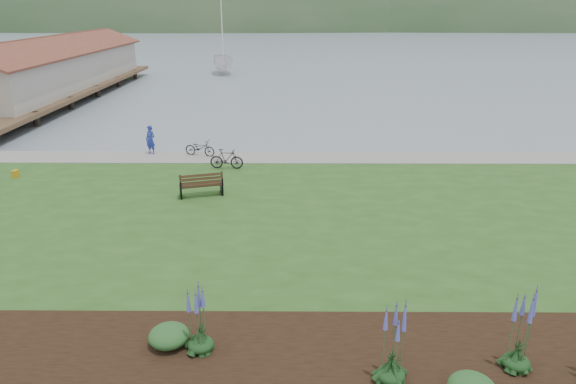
# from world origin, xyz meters

# --- Properties ---
(ground) EXTENTS (600.00, 600.00, 0.00)m
(ground) POSITION_xyz_m (0.00, 0.00, 0.00)
(ground) COLOR slate
(ground) RESTS_ON ground
(lawn) EXTENTS (34.00, 20.00, 0.40)m
(lawn) POSITION_xyz_m (0.00, -2.00, 0.20)
(lawn) COLOR #254F1C
(lawn) RESTS_ON ground
(shoreline_path) EXTENTS (34.00, 2.20, 0.03)m
(shoreline_path) POSITION_xyz_m (0.00, 6.90, 0.42)
(shoreline_path) COLOR gray
(shoreline_path) RESTS_ON lawn
(garden_bed) EXTENTS (24.00, 4.40, 0.04)m
(garden_bed) POSITION_xyz_m (3.00, -9.80, 0.42)
(garden_bed) COLOR black
(garden_bed) RESTS_ON lawn
(far_hillside) EXTENTS (580.00, 80.00, 38.00)m
(far_hillside) POSITION_xyz_m (20.00, 170.00, 0.00)
(far_hillside) COLOR #2E4B2A
(far_hillside) RESTS_ON ground
(pier_pavilion) EXTENTS (8.00, 36.00, 5.40)m
(pier_pavilion) POSITION_xyz_m (-20.00, 27.52, 2.64)
(pier_pavilion) COLOR #4C3826
(pier_pavilion) RESTS_ON ground
(park_bench) EXTENTS (1.91, 1.18, 1.10)m
(park_bench) POSITION_xyz_m (-2.44, 1.07, 0.95)
(park_bench) COLOR #322113
(park_bench) RESTS_ON lawn
(person) EXTENTS (0.80, 0.70, 1.85)m
(person) POSITION_xyz_m (-6.22, 7.50, 1.32)
(person) COLOR #213198
(person) RESTS_ON lawn
(bicycle_a) EXTENTS (1.03, 1.78, 0.88)m
(bicycle_a) POSITION_xyz_m (-3.55, 7.20, 0.84)
(bicycle_a) COLOR black
(bicycle_a) RESTS_ON lawn
(bicycle_b) EXTENTS (0.60, 1.67, 0.99)m
(bicycle_b) POSITION_xyz_m (-1.85, 4.96, 0.89)
(bicycle_b) COLOR black
(bicycle_b) RESTS_ON lawn
(sailboat) EXTENTS (12.38, 12.52, 27.34)m
(sailboat) POSITION_xyz_m (-6.96, 44.58, 0.00)
(sailboat) COLOR silver
(sailboat) RESTS_ON ground
(pannier) EXTENTS (0.27, 0.36, 0.34)m
(pannier) POSITION_xyz_m (-11.60, 3.54, 0.57)
(pannier) COLOR #BE8716
(pannier) RESTS_ON lawn
(echium_0) EXTENTS (0.62, 0.62, 2.14)m
(echium_0) POSITION_xyz_m (3.48, -10.22, 1.31)
(echium_0) COLOR black
(echium_0) RESTS_ON garden_bed
(echium_1) EXTENTS (0.62, 0.62, 2.32)m
(echium_1) POSITION_xyz_m (6.33, -9.79, 1.39)
(echium_1) COLOR black
(echium_1) RESTS_ON garden_bed
(echium_4) EXTENTS (0.62, 0.62, 2.04)m
(echium_4) POSITION_xyz_m (-0.76, -9.22, 1.26)
(echium_4) COLOR black
(echium_4) RESTS_ON garden_bed
(shrub_0) EXTENTS (0.97, 0.97, 0.48)m
(shrub_0) POSITION_xyz_m (-1.55, -9.01, 0.68)
(shrub_0) COLOR #1E4C21
(shrub_0) RESTS_ON garden_bed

